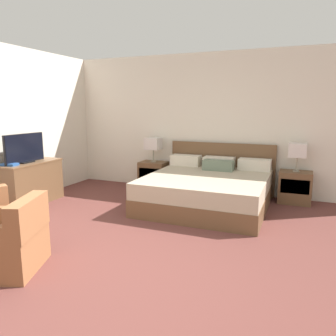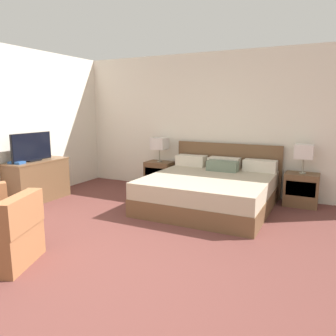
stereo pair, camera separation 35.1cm
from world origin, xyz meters
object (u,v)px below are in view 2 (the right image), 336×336
at_px(nightstand_right, 301,190).
at_px(tv, 32,148).
at_px(nightstand_left, 160,175).
at_px(table_lamp_right, 304,152).
at_px(table_lamp_left, 159,144).
at_px(dresser, 38,180).
at_px(book_red_cover, 17,163).
at_px(bed, 210,190).
at_px(armchair_companion, 2,239).

height_order(nightstand_right, tv, tv).
distance_m(nightstand_left, table_lamp_right, 2.79).
xyz_separation_m(nightstand_left, table_lamp_left, (0.00, 0.00, 0.65)).
height_order(dresser, book_red_cover, book_red_cover).
distance_m(nightstand_left, book_red_cover, 2.69).
bearing_deg(tv, bed, 20.69).
bearing_deg(tv, nightstand_right, 23.38).
bearing_deg(nightstand_left, tv, -129.79).
bearing_deg(nightstand_left, table_lamp_right, 0.03).
xyz_separation_m(tv, armchair_companion, (1.60, -1.85, -0.68)).
xyz_separation_m(dresser, book_red_cover, (-0.01, -0.39, 0.37)).
bearing_deg(armchair_companion, dresser, 129.81).
relative_size(nightstand_right, table_lamp_right, 1.14).
bearing_deg(nightstand_left, table_lamp_left, 90.00).
xyz_separation_m(table_lamp_left, armchair_companion, (0.07, -3.69, -0.64)).
bearing_deg(nightstand_left, dresser, -130.99).
height_order(table_lamp_right, armchair_companion, table_lamp_right).
distance_m(dresser, book_red_cover, 0.54).
height_order(nightstand_right, book_red_cover, book_red_cover).
relative_size(bed, table_lamp_left, 4.19).
height_order(nightstand_left, book_red_cover, book_red_cover).
height_order(table_lamp_left, armchair_companion, table_lamp_left).
bearing_deg(nightstand_left, nightstand_right, 0.00).
height_order(nightstand_left, nightstand_right, same).
distance_m(table_lamp_right, armchair_companion, 4.58).
relative_size(table_lamp_left, armchair_companion, 0.55).
bearing_deg(dresser, bed, 19.38).
distance_m(nightstand_left, table_lamp_left, 0.65).
bearing_deg(nightstand_left, bed, -28.74).
relative_size(table_lamp_right, book_red_cover, 2.04).
distance_m(table_lamp_right, book_red_cover, 4.78).
relative_size(nightstand_left, book_red_cover, 2.32).
relative_size(bed, nightstand_left, 3.68).
height_order(bed, table_lamp_left, table_lamp_left).
relative_size(nightstand_right, table_lamp_left, 1.14).
bearing_deg(nightstand_right, armchair_companion, -125.67).
height_order(table_lamp_left, book_red_cover, table_lamp_left).
xyz_separation_m(nightstand_right, table_lamp_right, (0.00, 0.00, 0.65)).
distance_m(nightstand_left, nightstand_right, 2.72).
bearing_deg(bed, nightstand_right, 28.76).
bearing_deg(armchair_companion, table_lamp_right, 54.34).
bearing_deg(book_red_cover, table_lamp_left, 54.48).
bearing_deg(armchair_companion, nightstand_left, 91.11).
bearing_deg(bed, table_lamp_right, 28.81).
bearing_deg(book_red_cover, dresser, 88.83).
distance_m(bed, table_lamp_right, 1.67).
xyz_separation_m(bed, book_red_cover, (-2.90, -1.41, 0.46)).
xyz_separation_m(table_lamp_right, armchair_companion, (-2.65, -3.69, -0.64)).
bearing_deg(table_lamp_right, tv, -156.60).
relative_size(book_red_cover, armchair_companion, 0.27).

